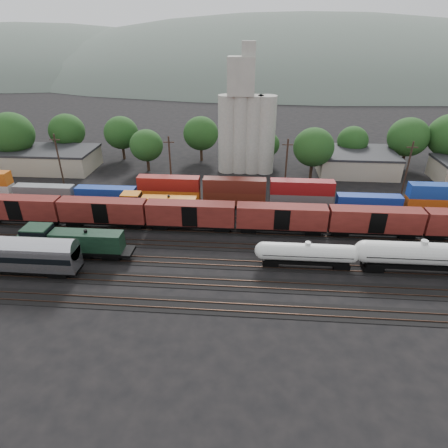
# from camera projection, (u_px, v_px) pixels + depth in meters

# --- Properties ---
(ground) EXTENTS (600.00, 600.00, 0.00)m
(ground) POSITION_uv_depth(u_px,v_px,m) (218.00, 246.00, 60.66)
(ground) COLOR black
(tracks) EXTENTS (180.00, 33.20, 0.20)m
(tracks) POSITION_uv_depth(u_px,v_px,m) (218.00, 246.00, 60.64)
(tracks) COLOR black
(tracks) RESTS_ON ground
(green_locomotive) EXTENTS (17.98, 3.17, 4.76)m
(green_locomotive) POSITION_uv_depth(u_px,v_px,m) (68.00, 242.00, 56.53)
(green_locomotive) COLOR black
(green_locomotive) RESTS_ON ground
(tank_car_a) EXTENTS (15.13, 2.71, 3.96)m
(tank_car_a) POSITION_uv_depth(u_px,v_px,m) (307.00, 253.00, 54.21)
(tank_car_a) COLOR silver
(tank_car_a) RESTS_ON ground
(tank_car_b) EXTENTS (18.77, 3.36, 4.92)m
(tank_car_b) POSITION_uv_depth(u_px,v_px,m) (421.00, 255.00, 52.87)
(tank_car_b) COLOR silver
(tank_car_b) RESTS_ON ground
(orange_locomotive) EXTENTS (16.77, 2.80, 4.19)m
(orange_locomotive) POSITION_uv_depth(u_px,v_px,m) (154.00, 204.00, 69.25)
(orange_locomotive) COLOR black
(orange_locomotive) RESTS_ON ground
(boxcar_string) EXTENTS (122.80, 2.90, 4.20)m
(boxcar_string) POSITION_uv_depth(u_px,v_px,m) (147.00, 212.00, 64.51)
(boxcar_string) COLOR black
(boxcar_string) RESTS_ON ground
(container_wall) EXTENTS (178.40, 2.60, 5.80)m
(container_wall) POSITION_uv_depth(u_px,v_px,m) (262.00, 195.00, 72.07)
(container_wall) COLOR black
(container_wall) RESTS_ON ground
(grain_silo) EXTENTS (13.40, 5.00, 29.00)m
(grain_silo) POSITION_uv_depth(u_px,v_px,m) (246.00, 125.00, 86.99)
(grain_silo) COLOR #A6A398
(grain_silo) RESTS_ON ground
(industrial_sheds) EXTENTS (119.38, 17.26, 5.10)m
(industrial_sheds) POSITION_uv_depth(u_px,v_px,m) (259.00, 163.00, 90.14)
(industrial_sheds) COLOR #9E937F
(industrial_sheds) RESTS_ON ground
(tree_band) EXTENTS (166.95, 20.12, 13.75)m
(tree_band) POSITION_uv_depth(u_px,v_px,m) (205.00, 137.00, 92.78)
(tree_band) COLOR black
(tree_band) RESTS_ON ground
(utility_poles) EXTENTS (122.20, 0.36, 12.00)m
(utility_poles) POSITION_uv_depth(u_px,v_px,m) (228.00, 165.00, 77.20)
(utility_poles) COLOR black
(utility_poles) RESTS_ON ground
(distant_hills) EXTENTS (860.00, 286.00, 130.00)m
(distant_hills) POSITION_uv_depth(u_px,v_px,m) (278.00, 102.00, 298.10)
(distant_hills) COLOR #59665B
(distant_hills) RESTS_ON ground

